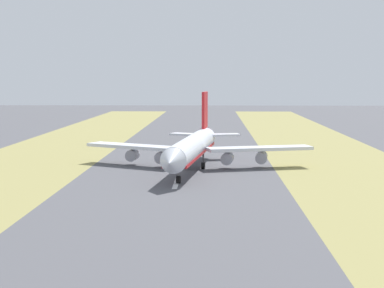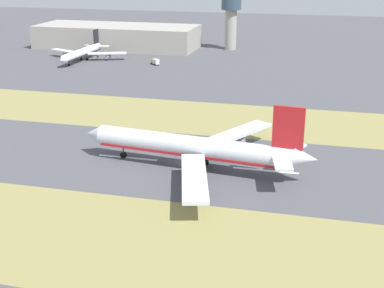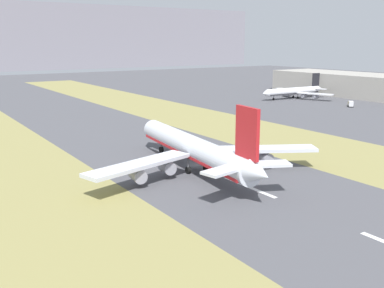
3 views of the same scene
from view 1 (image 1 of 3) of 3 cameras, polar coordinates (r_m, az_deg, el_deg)
ground_plane at (r=166.89m, az=-1.06°, el=-2.50°), size 800.00×800.00×0.00m
grass_median_west at (r=170.67m, az=14.22°, el=-2.49°), size 40.00×600.00×0.01m
grass_median_east at (r=175.00m, az=-15.96°, el=-2.34°), size 40.00×600.00×0.01m
centreline_dash_near at (r=229.57m, az=-0.27°, el=-0.19°), size 1.20×18.00×0.01m
centreline_dash_mid at (r=189.88m, az=-0.71°, el=-1.47°), size 1.20×18.00×0.01m
centreline_dash_far at (r=150.35m, az=-1.38°, el=-3.44°), size 1.20×18.00×0.01m
airplane_main_jet at (r=171.08m, az=0.09°, el=-0.26°), size 63.69×67.18×20.20m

